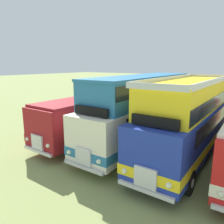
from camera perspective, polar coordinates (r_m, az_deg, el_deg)
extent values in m
plane|color=#8C9956|center=(13.42, 19.06, -11.01)|extent=(200.00, 200.00, 0.00)
cube|color=maroon|center=(15.95, -2.69, -0.21)|extent=(2.56, 11.06, 2.30)
cube|color=maroon|center=(16.09, -2.67, -2.30)|extent=(2.60, 11.10, 0.44)
cube|color=#19232D|center=(16.14, -1.83, 2.12)|extent=(2.58, 8.66, 0.76)
cube|color=#19232D|center=(12.13, -18.99, -1.78)|extent=(2.20, 0.11, 0.90)
cube|color=silver|center=(12.42, -19.00, -7.48)|extent=(0.90, 0.12, 0.80)
cube|color=silver|center=(12.58, -18.95, -9.65)|extent=(2.30, 0.15, 0.16)
sphere|color=#EAEACC|center=(11.73, -16.46, -8.49)|extent=(0.22, 0.22, 0.22)
sphere|color=#EAEACC|center=(13.13, -21.34, -6.58)|extent=(0.22, 0.22, 0.22)
cube|color=maroon|center=(15.73, -2.74, 4.13)|extent=(2.52, 10.66, 0.14)
cylinder|color=black|center=(12.76, -9.65, -9.20)|extent=(0.29, 1.04, 1.04)
cylinder|color=silver|center=(12.66, -9.17, -9.36)|extent=(0.02, 0.36, 0.36)
cylinder|color=black|center=(14.40, -16.16, -6.98)|extent=(0.29, 1.04, 1.04)
cylinder|color=silver|center=(14.52, -16.53, -6.85)|extent=(0.02, 0.36, 0.36)
cylinder|color=black|center=(18.64, 7.28, -2.18)|extent=(0.29, 1.04, 1.04)
cylinder|color=silver|center=(18.58, 7.69, -2.24)|extent=(0.02, 0.36, 0.36)
cylinder|color=black|center=(19.80, 1.43, -1.21)|extent=(0.29, 1.04, 1.04)
cylinder|color=silver|center=(19.89, 1.08, -1.15)|extent=(0.02, 0.36, 0.36)
cube|color=silver|center=(14.26, 7.52, -1.83)|extent=(2.74, 11.03, 2.30)
cube|color=teal|center=(14.42, 7.45, -4.14)|extent=(2.78, 11.08, 0.44)
cube|color=#19232D|center=(14.47, 8.32, 0.79)|extent=(2.72, 8.64, 0.76)
cube|color=#19232D|center=(9.75, -7.33, -4.57)|extent=(2.20, 0.15, 0.90)
cube|color=silver|center=(10.11, -7.55, -11.52)|extent=(0.90, 0.14, 0.80)
cube|color=silver|center=(10.30, -7.59, -14.11)|extent=(2.30, 0.19, 0.16)
sphere|color=#EAEACC|center=(9.56, -3.50, -12.87)|extent=(0.22, 0.22, 0.22)
sphere|color=#EAEACC|center=(10.68, -11.22, -10.29)|extent=(0.22, 0.22, 0.22)
cube|color=teal|center=(14.14, 8.21, 5.86)|extent=(2.62, 10.13, 1.50)
cube|color=teal|center=(14.07, 8.31, 9.18)|extent=(2.68, 10.23, 0.14)
cube|color=#19232D|center=(14.11, 8.24, 7.07)|extent=(2.66, 10.03, 0.68)
cube|color=black|center=(9.91, -5.55, 0.24)|extent=(1.90, 0.16, 0.40)
cylinder|color=black|center=(10.91, 3.15, -12.89)|extent=(0.30, 1.05, 1.04)
cylinder|color=silver|center=(10.84, 3.84, -13.07)|extent=(0.03, 0.36, 0.36)
cylinder|color=black|center=(12.17, -6.24, -10.19)|extent=(0.30, 1.05, 1.04)
cylinder|color=silver|center=(12.26, -6.78, -10.02)|extent=(0.03, 0.36, 0.36)
cylinder|color=black|center=(17.44, 16.41, -3.61)|extent=(0.30, 1.05, 1.04)
cylinder|color=silver|center=(17.40, 16.88, -3.68)|extent=(0.03, 0.36, 0.36)
cylinder|color=black|center=(18.25, 9.56, -2.57)|extent=(0.30, 1.05, 1.04)
cylinder|color=silver|center=(18.32, 9.14, -2.50)|extent=(0.03, 0.36, 0.36)
cube|color=#1E339E|center=(12.51, 19.08, -4.45)|extent=(2.63, 9.79, 2.30)
cube|color=yellow|center=(12.69, 18.89, -7.04)|extent=(2.67, 9.83, 0.44)
cube|color=#19232D|center=(12.73, 19.79, -1.41)|extent=(2.63, 7.39, 0.76)
cube|color=#19232D|center=(8.00, 9.38, -8.47)|extent=(2.20, 0.13, 0.90)
cube|color=silver|center=(8.44, 8.73, -16.65)|extent=(0.90, 0.13, 0.80)
cube|color=silver|center=(8.67, 8.52, -19.63)|extent=(2.30, 0.17, 0.16)
sphere|color=#EAEACC|center=(8.13, 14.66, -18.14)|extent=(0.22, 0.22, 0.22)
sphere|color=#EAEACC|center=(8.81, 3.28, -15.19)|extent=(0.22, 0.22, 0.22)
cube|color=yellow|center=(12.36, 20.04, 4.31)|extent=(2.52, 8.89, 1.50)
cube|color=silver|center=(7.93, 11.32, 6.53)|extent=(2.40, 0.13, 0.24)
cube|color=silver|center=(16.10, 24.08, 8.57)|extent=(2.40, 0.13, 0.24)
cube|color=silver|center=(12.03, 25.86, 7.46)|extent=(0.22, 8.86, 0.24)
cube|color=silver|center=(12.65, 15.03, 8.45)|extent=(0.22, 8.86, 0.24)
cube|color=#19232D|center=(12.40, 19.93, 2.94)|extent=(2.55, 8.79, 0.64)
cube|color=black|center=(8.20, 11.08, -2.52)|extent=(1.90, 0.14, 0.40)
cylinder|color=black|center=(9.74, 19.56, -16.94)|extent=(0.29, 1.04, 1.04)
cylinder|color=silver|center=(9.71, 20.45, -17.11)|extent=(0.02, 0.36, 0.36)
cylinder|color=black|center=(10.47, 7.03, -14.11)|extent=(0.29, 1.04, 1.04)
cylinder|color=silver|center=(10.54, 6.29, -13.92)|extent=(0.02, 0.36, 0.36)
cylinder|color=black|center=(15.52, 26.15, -6.39)|extent=(0.29, 1.04, 1.04)
cylinder|color=silver|center=(15.50, 26.70, -6.46)|extent=(0.02, 0.36, 0.36)
cylinder|color=black|center=(15.99, 18.00, -5.17)|extent=(0.29, 1.04, 1.04)
cylinder|color=silver|center=(16.03, 17.49, -5.09)|extent=(0.02, 0.36, 0.36)
sphere|color=#EAEACC|center=(8.24, 26.68, -18.68)|extent=(0.22, 0.22, 0.22)
cylinder|color=black|center=(9.99, 26.15, -16.76)|extent=(0.33, 1.05, 1.04)
cylinder|color=silver|center=(10.01, 25.26, -16.63)|extent=(0.04, 0.36, 0.36)
cylinder|color=#8C704C|center=(25.45, 5.33, 1.80)|extent=(0.08, 0.08, 1.05)
cylinder|color=#8C704C|center=(22.95, 18.87, 0.02)|extent=(0.08, 0.08, 1.05)
cylinder|color=beige|center=(22.19, 26.66, 0.02)|extent=(18.80, 0.03, 0.03)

